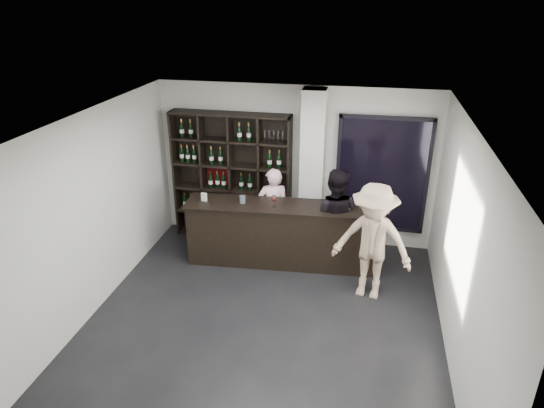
% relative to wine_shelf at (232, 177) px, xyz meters
% --- Properties ---
extents(floor, '(5.00, 5.50, 0.01)m').
position_rel_wine_shelf_xyz_m(floor, '(1.15, -2.57, -1.20)').
color(floor, black).
rests_on(floor, ground).
extents(wine_shelf, '(2.20, 0.35, 2.40)m').
position_rel_wine_shelf_xyz_m(wine_shelf, '(0.00, 0.00, 0.00)').
color(wine_shelf, black).
rests_on(wine_shelf, floor).
extents(structural_column, '(0.40, 0.40, 2.90)m').
position_rel_wine_shelf_xyz_m(structural_column, '(1.50, -0.10, 0.25)').
color(structural_column, silver).
rests_on(structural_column, floor).
extents(glass_panel, '(1.60, 0.08, 2.10)m').
position_rel_wine_shelf_xyz_m(glass_panel, '(2.70, 0.12, 0.20)').
color(glass_panel, black).
rests_on(glass_panel, floor).
extents(tasting_counter, '(3.32, 0.69, 1.09)m').
position_rel_wine_shelf_xyz_m(tasting_counter, '(1.13, -0.82, -0.65)').
color(tasting_counter, black).
rests_on(tasting_counter, floor).
extents(taster_pink, '(0.66, 0.54, 1.57)m').
position_rel_wine_shelf_xyz_m(taster_pink, '(0.86, -0.39, -0.41)').
color(taster_pink, '#F9C4D1').
rests_on(taster_pink, floor).
extents(taster_black, '(0.91, 0.75, 1.76)m').
position_rel_wine_shelf_xyz_m(taster_black, '(1.96, -0.72, -0.32)').
color(taster_black, black).
rests_on(taster_black, floor).
extents(customer, '(1.31, 0.91, 1.86)m').
position_rel_wine_shelf_xyz_m(customer, '(2.60, -1.52, -0.27)').
color(customer, tan).
rests_on(customer, floor).
extents(wine_glass, '(0.11, 0.11, 0.23)m').
position_rel_wine_shelf_xyz_m(wine_glass, '(0.98, -0.89, 0.01)').
color(wine_glass, white).
rests_on(wine_glass, tasting_counter).
extents(spit_cup, '(0.12, 0.12, 0.13)m').
position_rel_wine_shelf_xyz_m(spit_cup, '(0.43, -0.86, -0.04)').
color(spit_cup, '#98ACBB').
rests_on(spit_cup, tasting_counter).
extents(napkin_stack, '(0.15, 0.15, 0.02)m').
position_rel_wine_shelf_xyz_m(napkin_stack, '(2.16, -0.70, -0.10)').
color(napkin_stack, white).
rests_on(napkin_stack, tasting_counter).
extents(card_stand, '(0.10, 0.07, 0.14)m').
position_rel_wine_shelf_xyz_m(card_stand, '(-0.23, -0.91, -0.04)').
color(card_stand, white).
rests_on(card_stand, tasting_counter).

